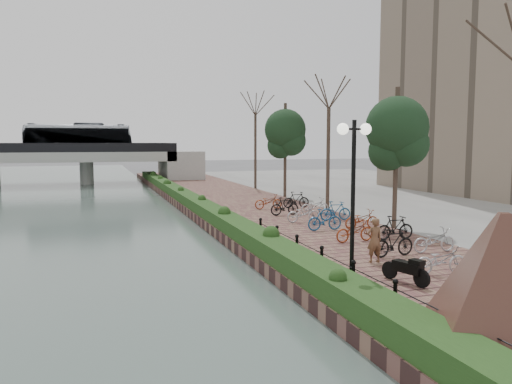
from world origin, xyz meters
name	(u,v)px	position (x,y,z in m)	size (l,w,h in m)	color
ground	(322,324)	(0.00, 0.00, 0.00)	(220.00, 220.00, 0.00)	#59595B
promenade	(256,213)	(4.00, 17.50, 0.25)	(8.00, 75.00, 0.50)	brown
inland_pavement	(472,203)	(20.00, 17.50, 0.25)	(24.00, 75.00, 0.50)	slate
hedge	(193,201)	(0.60, 20.00, 0.80)	(1.10, 56.00, 0.60)	#1E3C16
chain_fence	(336,267)	(1.40, 2.00, 0.85)	(0.10, 14.10, 0.70)	black
granite_monument	(501,279)	(2.21, -3.35, 1.84)	(4.43, 4.43, 2.65)	#44211D
lamppost	(354,166)	(1.50, 1.28, 3.84)	(1.02, 0.32, 4.61)	black
motorcycle	(405,268)	(3.04, 0.97, 0.93)	(0.43, 1.38, 0.86)	black
pedestrian	(374,240)	(3.52, 3.41, 1.25)	(0.55, 0.36, 1.50)	brown
bicycle_parking	(344,220)	(5.49, 9.26, 0.97)	(2.40, 17.32, 1.00)	#B5B6BA
street_trees	(356,157)	(8.00, 12.68, 3.69)	(3.20, 37.12, 6.80)	#362820
bridge	(10,153)	(-13.28, 45.00, 3.37)	(36.00, 10.77, 6.50)	#A0A09B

